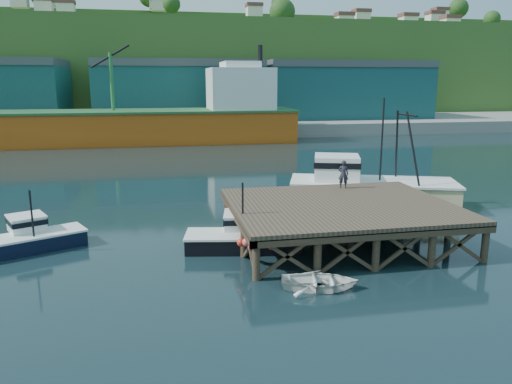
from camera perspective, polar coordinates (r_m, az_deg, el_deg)
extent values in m
plane|color=black|center=(27.01, -1.54, -6.22)|extent=(300.00, 300.00, 0.00)
cube|color=brown|center=(27.86, 9.65, -1.52)|extent=(12.00, 10.00, 0.25)
cube|color=#473828|center=(23.64, 13.82, -4.90)|extent=(12.00, 0.30, 0.35)
cylinder|color=#473828|center=(22.35, 0.02, -8.13)|extent=(0.36, 0.36, 2.60)
cylinder|color=#473828|center=(26.90, 24.69, -5.70)|extent=(0.36, 0.36, 2.60)
cylinder|color=#473828|center=(31.20, -3.40, -2.11)|extent=(0.36, 0.36, 2.60)
cylinder|color=#473828|center=(34.60, 15.64, -1.09)|extent=(0.36, 0.36, 2.60)
cube|color=gray|center=(95.60, -8.82, 7.83)|extent=(160.00, 40.00, 2.00)
cube|color=#18504E|center=(90.32, -8.79, 11.05)|extent=(28.00, 16.00, 9.00)
cube|color=#18504E|center=(96.53, 9.64, 11.11)|extent=(30.00, 16.00, 9.00)
cube|color=#C45312|center=(73.88, -17.42, 6.97)|extent=(55.00, 9.50, 4.40)
cube|color=#26592D|center=(73.71, -17.54, 8.75)|extent=(55.50, 10.00, 0.30)
cube|color=silver|center=(74.23, -1.85, 11.66)|extent=(9.00, 9.00, 6.00)
cube|color=silver|center=(74.25, -1.87, 14.21)|extent=(5.00, 7.00, 1.20)
cylinder|color=black|center=(74.88, 0.47, 15.50)|extent=(0.70, 0.70, 2.50)
cube|color=#2D511E|center=(125.29, -9.66, 13.47)|extent=(220.00, 50.00, 22.00)
cube|color=black|center=(28.81, -24.18, -5.30)|extent=(5.50, 3.91, 0.81)
cube|color=silver|center=(28.69, -24.26, -4.50)|extent=(5.61, 3.99, 0.11)
cube|color=silver|center=(29.48, -24.73, -3.33)|extent=(2.25, 2.25, 0.81)
cube|color=black|center=(29.43, -24.76, -2.99)|extent=(2.38, 2.38, 0.27)
cylinder|color=black|center=(27.88, -24.25, -2.34)|extent=(0.10, 0.10, 2.51)
cube|color=black|center=(26.40, -1.49, -5.73)|extent=(6.21, 3.22, 0.82)
cube|color=silver|center=(26.27, -1.49, -4.85)|extent=(6.33, 3.29, 0.11)
cube|color=silver|center=(27.18, -1.48, -3.39)|extent=(2.29, 2.29, 0.82)
cube|color=black|center=(27.13, -1.48, -3.02)|extent=(2.42, 2.42, 0.27)
cylinder|color=black|center=(25.30, -1.53, -2.14)|extent=(0.10, 0.10, 2.91)
sphere|color=#F1585A|center=(23.82, -0.81, -6.29)|extent=(0.38, 0.38, 0.38)
sphere|color=#F1585A|center=(24.08, 1.04, -5.62)|extent=(0.38, 0.38, 0.38)
sphere|color=red|center=(23.53, 0.41, -5.60)|extent=(0.38, 0.38, 0.38)
cube|color=beige|center=(35.79, 13.14, -0.33)|extent=(11.78, 7.20, 1.82)
cube|color=silver|center=(35.59, 13.22, 1.18)|extent=(12.03, 7.46, 0.15)
cube|color=silver|center=(34.46, 9.45, 2.44)|extent=(3.78, 3.65, 1.82)
cube|color=black|center=(34.39, 9.48, 3.10)|extent=(3.91, 3.78, 0.40)
cylinder|color=black|center=(35.39, 14.18, 5.47)|extent=(0.12, 0.12, 6.07)
imported|color=white|center=(21.81, 7.29, -10.08)|extent=(3.77, 3.08, 0.68)
imported|color=#212129|center=(31.63, 9.95, 2.02)|extent=(0.75, 0.63, 1.76)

